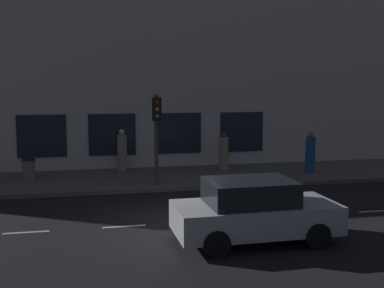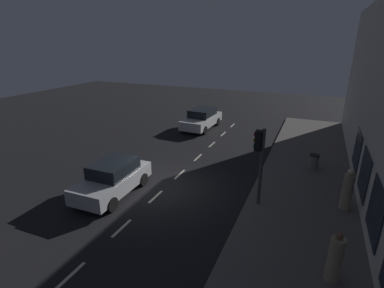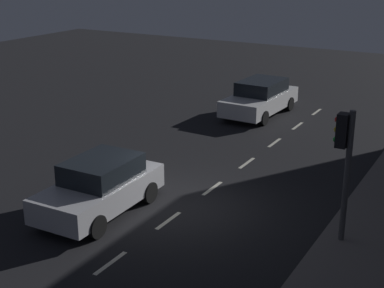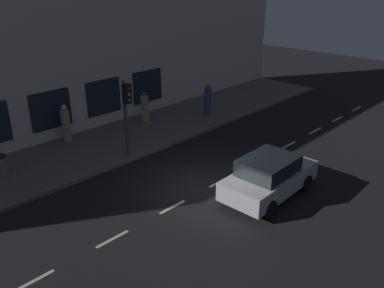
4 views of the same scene
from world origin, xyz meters
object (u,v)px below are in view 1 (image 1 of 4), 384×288
object	(u,v)px
pedestrian_2	(224,152)
pedestrian_0	(122,151)
trash_bin	(29,169)
parked_car_1	(254,211)
traffic_light	(157,124)
pedestrian_1	(310,154)

from	to	relation	value
pedestrian_2	pedestrian_0	bearing A→B (deg)	56.96
trash_bin	parked_car_1	bearing A→B (deg)	-143.44
traffic_light	parked_car_1	bearing A→B (deg)	-166.34
traffic_light	pedestrian_0	world-z (taller)	traffic_light
pedestrian_0	pedestrian_2	bearing A→B (deg)	2.90
traffic_light	trash_bin	distance (m)	5.59
parked_car_1	pedestrian_2	bearing A→B (deg)	167.61
parked_car_1	pedestrian_2	distance (m)	9.51
pedestrian_1	pedestrian_2	world-z (taller)	pedestrian_1
pedestrian_0	trash_bin	distance (m)	4.01
pedestrian_0	pedestrian_1	bearing A→B (deg)	-5.35
traffic_light	pedestrian_0	size ratio (longest dim) A/B	1.86
pedestrian_0	pedestrian_1	xyz separation A→B (m)	(-2.18, -7.81, -0.03)
pedestrian_0	pedestrian_2	size ratio (longest dim) A/B	1.12
parked_car_1	trash_bin	xyz separation A→B (m)	(8.55, 6.34, -0.22)
traffic_light	parked_car_1	distance (m)	6.76
pedestrian_0	trash_bin	world-z (taller)	pedestrian_0
traffic_light	pedestrian_2	size ratio (longest dim) A/B	2.08
pedestrian_2	trash_bin	size ratio (longest dim) A/B	1.95
parked_car_1	pedestrian_1	xyz separation A→B (m)	(7.72, -5.22, 0.17)
pedestrian_1	parked_car_1	bearing A→B (deg)	24.69
parked_car_1	pedestrian_0	world-z (taller)	pedestrian_0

